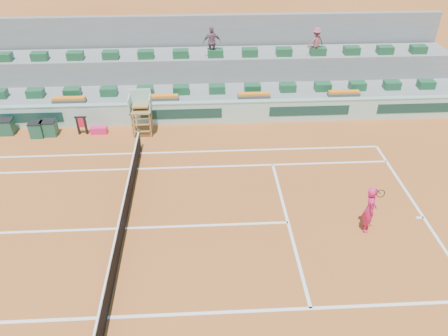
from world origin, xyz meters
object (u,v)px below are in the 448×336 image
(player_bag, at_px, (99,130))
(umpire_chair, at_px, (141,107))
(tennis_player, at_px, (370,209))
(drink_cooler_a, at_px, (49,128))

(player_bag, relative_size, umpire_chair, 0.35)
(player_bag, bearing_deg, umpire_chair, -3.02)
(player_bag, distance_m, tennis_player, 14.26)
(umpire_chair, xyz_separation_m, tennis_player, (9.32, -8.03, -0.56))
(player_bag, bearing_deg, drink_cooler_a, -179.11)
(umpire_chair, relative_size, tennis_player, 1.05)
(umpire_chair, bearing_deg, tennis_player, -40.72)
(tennis_player, bearing_deg, drink_cooler_a, 150.26)
(player_bag, height_order, drink_cooler_a, drink_cooler_a)
(drink_cooler_a, bearing_deg, umpire_chair, -0.99)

